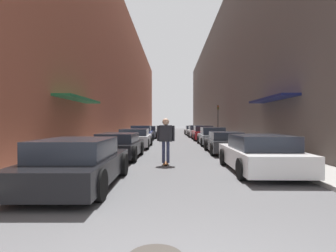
# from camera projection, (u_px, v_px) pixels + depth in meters

# --- Properties ---
(ground) EXTENTS (150.09, 150.09, 0.00)m
(ground) POSITION_uv_depth(u_px,v_px,m) (173.00, 137.00, 29.29)
(ground) COLOR #515154
(curb_strip_left) EXTENTS (1.80, 68.22, 0.12)m
(curb_strip_left) POSITION_uv_depth(u_px,v_px,m) (140.00, 134.00, 36.19)
(curb_strip_left) COLOR gray
(curb_strip_left) RESTS_ON ground
(curb_strip_right) EXTENTS (1.80, 68.22, 0.12)m
(curb_strip_right) POSITION_uv_depth(u_px,v_px,m) (207.00, 134.00, 36.05)
(curb_strip_right) COLOR gray
(curb_strip_right) RESTS_ON ground
(building_row_left) EXTENTS (4.90, 68.22, 15.41)m
(building_row_left) POSITION_uv_depth(u_px,v_px,m) (119.00, 79.00, 36.12)
(building_row_left) COLOR brown
(building_row_left) RESTS_ON ground
(building_row_right) EXTENTS (4.90, 68.22, 15.25)m
(building_row_right) POSITION_uv_depth(u_px,v_px,m) (228.00, 79.00, 35.90)
(building_row_right) COLOR #564C47
(building_row_right) RESTS_ON ground
(parked_car_left_0) EXTENTS (2.03, 4.39, 1.24)m
(parked_car_left_0) POSITION_uv_depth(u_px,v_px,m) (78.00, 163.00, 6.78)
(parked_car_left_0) COLOR black
(parked_car_left_0) RESTS_ON ground
(parked_car_left_1) EXTENTS (1.95, 4.03, 1.17)m
(parked_car_left_1) POSITION_uv_depth(u_px,v_px,m) (119.00, 146.00, 12.07)
(parked_car_left_1) COLOR black
(parked_car_left_1) RESTS_ON ground
(parked_car_left_2) EXTENTS (2.09, 4.39, 1.24)m
(parked_car_left_2) POSITION_uv_depth(u_px,v_px,m) (135.00, 138.00, 17.42)
(parked_car_left_2) COLOR #B7B7BC
(parked_car_left_2) RESTS_ON ground
(parked_car_left_3) EXTENTS (1.93, 4.18, 1.39)m
(parked_car_left_3) POSITION_uv_depth(u_px,v_px,m) (141.00, 134.00, 22.41)
(parked_car_left_3) COLOR navy
(parked_car_left_3) RESTS_ON ground
(parked_car_left_4) EXTENTS (1.86, 4.23, 1.29)m
(parked_car_left_4) POSITION_uv_depth(u_px,v_px,m) (149.00, 132.00, 27.87)
(parked_car_left_4) COLOR #515459
(parked_car_left_4) RESTS_ON ground
(parked_car_right_0) EXTENTS (2.09, 4.28, 1.24)m
(parked_car_right_0) POSITION_uv_depth(u_px,v_px,m) (260.00, 154.00, 8.77)
(parked_car_right_0) COLOR silver
(parked_car_right_0) RESTS_ON ground
(parked_car_right_1) EXTENTS (1.87, 4.01, 1.15)m
(parked_car_right_1) POSITION_uv_depth(u_px,v_px,m) (225.00, 143.00, 14.20)
(parked_car_right_1) COLOR #232326
(parked_car_right_1) RESTS_ON ground
(parked_car_right_2) EXTENTS (1.91, 4.14, 1.31)m
(parked_car_right_2) POSITION_uv_depth(u_px,v_px,m) (212.00, 137.00, 19.20)
(parked_car_right_2) COLOR gray
(parked_car_right_2) RESTS_ON ground
(parked_car_right_3) EXTENTS (1.94, 4.00, 1.37)m
(parked_car_right_3) POSITION_uv_depth(u_px,v_px,m) (203.00, 133.00, 24.41)
(parked_car_right_3) COLOR maroon
(parked_car_right_3) RESTS_ON ground
(parked_car_right_4) EXTENTS (1.95, 3.97, 1.34)m
(parked_car_right_4) POSITION_uv_depth(u_px,v_px,m) (196.00, 131.00, 29.87)
(parked_car_right_4) COLOR silver
(parked_car_right_4) RESTS_ON ground
(parked_car_right_5) EXTENTS (2.04, 4.10, 1.23)m
(parked_car_right_5) POSITION_uv_depth(u_px,v_px,m) (192.00, 130.00, 35.22)
(parked_car_right_5) COLOR #B7B7BC
(parked_car_right_5) RESTS_ON ground
(skateboarder) EXTENTS (0.70, 0.78, 1.82)m
(skateboarder) POSITION_uv_depth(u_px,v_px,m) (166.00, 136.00, 10.25)
(skateboarder) COLOR brown
(skateboarder) RESTS_ON ground
(traffic_light) EXTENTS (0.16, 0.22, 3.35)m
(traffic_light) POSITION_uv_depth(u_px,v_px,m) (218.00, 117.00, 27.55)
(traffic_light) COLOR #2D2D2D
(traffic_light) RESTS_ON curb_strip_right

